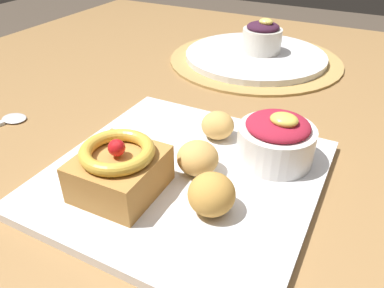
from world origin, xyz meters
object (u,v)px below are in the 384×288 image
object	(u,v)px
back_ramekin	(262,37)
fritter_front	(212,194)
front_plate	(184,176)
berry_ramekin	(276,139)
cake_slice	(119,169)
fritter_middle	(198,158)
fritter_back	(218,125)
back_plate	(255,56)

from	to	relation	value
back_ramekin	fritter_front	bearing A→B (deg)	-77.15
front_plate	berry_ramekin	xyz separation A→B (m)	(0.09, 0.07, 0.04)
front_plate	cake_slice	world-z (taller)	cake_slice
fritter_middle	fritter_back	size ratio (longest dim) A/B	1.12
berry_ramekin	back_plate	xyz separation A→B (m)	(-0.15, 0.35, -0.03)
berry_ramekin	back_ramekin	size ratio (longest dim) A/B	1.16
back_ramekin	fritter_middle	bearing A→B (deg)	-81.08
berry_ramekin	fritter_middle	size ratio (longest dim) A/B	1.90
fritter_back	back_plate	xyz separation A→B (m)	(-0.06, 0.34, -0.02)
front_plate	fritter_front	xyz separation A→B (m)	(0.06, -0.05, 0.03)
back_plate	back_ramekin	world-z (taller)	back_ramekin
back_plate	fritter_front	bearing A→B (deg)	-76.04
cake_slice	fritter_back	bearing A→B (deg)	72.15
berry_ramekin	back_plate	world-z (taller)	berry_ramekin
fritter_back	fritter_front	bearing A→B (deg)	-68.29
fritter_front	back_ramekin	size ratio (longest dim) A/B	0.62
berry_ramekin	back_plate	bearing A→B (deg)	112.79
front_plate	fritter_middle	distance (m)	0.03
berry_ramekin	fritter_back	size ratio (longest dim) A/B	2.12
fritter_back	cake_slice	bearing A→B (deg)	-107.85
front_plate	fritter_back	size ratio (longest dim) A/B	6.90
back_ramekin	fritter_back	bearing A→B (deg)	-80.83
fritter_middle	back_ramekin	world-z (taller)	back_ramekin
cake_slice	back_ramekin	world-z (taller)	back_ramekin
back_plate	cake_slice	bearing A→B (deg)	-88.33
front_plate	fritter_back	bearing A→B (deg)	88.29
front_plate	fritter_front	bearing A→B (deg)	-39.10
fritter_front	fritter_middle	xyz separation A→B (m)	(-0.04, 0.05, -0.00)
fritter_middle	back_plate	size ratio (longest dim) A/B	0.17
cake_slice	fritter_front	distance (m)	0.10
fritter_front	front_plate	bearing A→B (deg)	140.90
fritter_middle	back_ramekin	xyz separation A→B (m)	(-0.07, 0.43, 0.02)
back_plate	back_ramekin	size ratio (longest dim) A/B	3.61
fritter_front	cake_slice	bearing A→B (deg)	-171.40
cake_slice	fritter_front	bearing A→B (deg)	8.60
front_plate	berry_ramekin	world-z (taller)	berry_ramekin
berry_ramekin	fritter_front	bearing A→B (deg)	-103.96
berry_ramekin	fritter_back	world-z (taller)	berry_ramekin
fritter_front	back_plate	xyz separation A→B (m)	(-0.12, 0.47, -0.02)
fritter_back	back_ramekin	distance (m)	0.35
front_plate	back_plate	world-z (taller)	back_plate
front_plate	berry_ramekin	distance (m)	0.12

